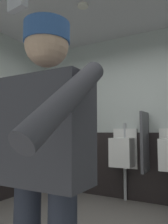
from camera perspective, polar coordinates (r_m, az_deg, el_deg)
name	(u,v)px	position (r m, az deg, el deg)	size (l,w,h in m)	color
wall_back	(143,115)	(3.83, 14.74, -0.73)	(4.65, 0.12, 2.75)	silver
wainscot_band_back	(143,167)	(3.78, 14.74, -13.34)	(4.05, 0.03, 1.09)	black
downlight_far	(83,6)	(3.23, -0.29, 25.45)	(0.14, 0.14, 0.03)	white
urinal_left	(123,152)	(3.70, 9.86, -9.97)	(0.40, 0.34, 1.24)	white
privacy_divider_panel	(145,142)	(3.51, 15.25, -7.30)	(0.04, 0.40, 0.90)	#4C4C51
person	(44,151)	(1.16, -10.13, -9.81)	(0.69, 0.60, 1.67)	#2D3342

